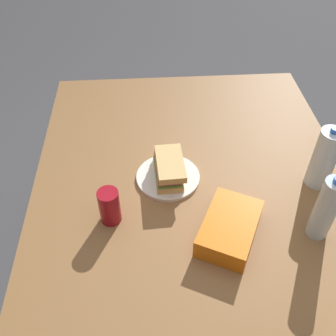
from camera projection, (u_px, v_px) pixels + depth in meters
ground_plane at (186, 295)px, 1.86m from camera, size 8.00×8.00×0.00m
dining_table at (193, 204)px, 1.38m from camera, size 1.43×1.11×0.78m
paper_plate at (168, 177)px, 1.33m from camera, size 0.22×0.22×0.01m
sandwich at (169, 168)px, 1.30m from camera, size 0.19×0.10×0.08m
soda_can_red at (110, 206)px, 1.17m from camera, size 0.07×0.07×0.12m
chip_bag at (229, 228)px, 1.14m from camera, size 0.27×0.24×0.07m
water_bottle_tall at (326, 209)px, 1.10m from camera, size 0.06×0.06×0.24m
water_bottle_spare at (324, 158)px, 1.25m from camera, size 0.08×0.08×0.24m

